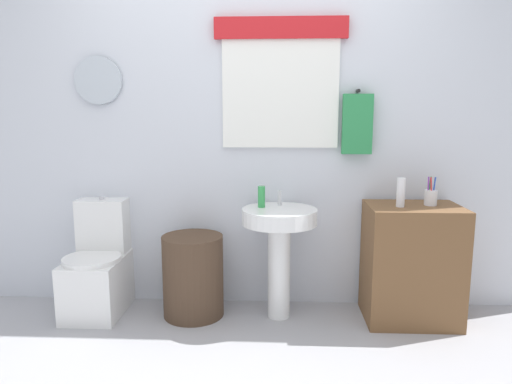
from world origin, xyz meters
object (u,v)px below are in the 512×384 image
laundry_hamper (193,276)px  wooden_cabinet (411,263)px  toilet (98,270)px  pedestal_sink (279,237)px  lotion_bottle (401,192)px  soap_bottle (261,197)px  toothbrush_cup (431,197)px

laundry_hamper → wooden_cabinet: (1.45, 0.00, 0.11)m
laundry_hamper → toilet: bearing=176.8°
pedestal_sink → lotion_bottle: lotion_bottle is taller
laundry_hamper → soap_bottle: 0.71m
toilet → lotion_bottle: lotion_bottle is taller
toilet → pedestal_sink: 1.27m
laundry_hamper → toothbrush_cup: 1.65m
soap_bottle → toilet: bearing=-179.4°
laundry_hamper → toothbrush_cup: size_ratio=2.99×
pedestal_sink → lotion_bottle: (0.77, -0.04, 0.31)m
lotion_bottle → soap_bottle: bearing=174.2°
soap_bottle → toothbrush_cup: (1.09, -0.03, 0.01)m
wooden_cabinet → soap_bottle: size_ratio=5.46×
lotion_bottle → toothbrush_cup: 0.22m
toilet → lotion_bottle: 2.09m
laundry_hamper → lotion_bottle: (1.35, -0.04, 0.59)m
pedestal_sink → toothbrush_cup: toothbrush_cup is taller
toilet → laundry_hamper: bearing=-3.2°
lotion_bottle → toilet: bearing=177.8°
soap_bottle → lotion_bottle: bearing=-5.8°
wooden_cabinet → soap_bottle: (-0.99, 0.05, 0.43)m
toilet → pedestal_sink: size_ratio=1.06×
lotion_bottle → pedestal_sink: bearing=177.0°
toilet → soap_bottle: 1.24m
wooden_cabinet → toothbrush_cup: size_ratio=4.18×
toilet → laundry_hamper: (0.67, -0.04, -0.02)m
toilet → pedestal_sink: bearing=-1.7°
laundry_hamper → pedestal_sink: (0.58, 0.00, 0.28)m
laundry_hamper → lotion_bottle: lotion_bottle is taller
laundry_hamper → wooden_cabinet: size_ratio=0.72×
toilet → soap_bottle: bearing=0.6°
lotion_bottle → toothbrush_cup: (0.21, 0.06, -0.04)m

